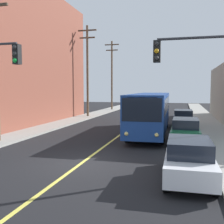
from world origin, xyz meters
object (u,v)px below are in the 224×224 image
at_px(traffic_signal_right_corner, 201,72).
at_px(utility_pole_mid, 87,67).
at_px(parked_car_white, 189,159).
at_px(utility_pole_far, 112,72).
at_px(city_bus, 151,111).
at_px(parked_car_green, 185,130).
at_px(parked_car_silver, 183,118).

bearing_deg(traffic_signal_right_corner, utility_pole_mid, 122.29).
height_order(parked_car_white, utility_pole_far, utility_pole_far).
bearing_deg(city_bus, parked_car_white, -75.89).
xyz_separation_m(parked_car_white, utility_pole_mid, (-11.95, 21.71, 5.49)).
distance_m(city_bus, utility_pole_mid, 14.91).
bearing_deg(utility_pole_mid, traffic_signal_right_corner, -57.71).
xyz_separation_m(parked_car_white, parked_car_green, (-0.06, 7.60, 0.00)).
xyz_separation_m(parked_car_green, parked_car_silver, (-0.12, 7.81, 0.00)).
xyz_separation_m(utility_pole_far, traffic_signal_right_corner, (12.30, -31.39, -2.07)).
height_order(city_bus, utility_pole_far, utility_pole_far).
height_order(utility_pole_mid, traffic_signal_right_corner, utility_pole_mid).
relative_size(parked_car_white, parked_car_silver, 1.00).
xyz_separation_m(parked_car_silver, traffic_signal_right_corner, (0.66, -13.35, 3.46)).
bearing_deg(traffic_signal_right_corner, parked_car_white, -102.96).
bearing_deg(city_bus, traffic_signal_right_corner, -70.03).
relative_size(parked_car_green, utility_pole_mid, 0.39).
height_order(city_bus, parked_car_silver, city_bus).
bearing_deg(utility_pole_far, city_bus, -68.05).
distance_m(parked_car_green, utility_pole_mid, 19.25).
height_order(city_bus, traffic_signal_right_corner, traffic_signal_right_corner).
height_order(parked_car_silver, utility_pole_mid, utility_pole_mid).
height_order(utility_pole_far, traffic_signal_right_corner, utility_pole_far).
bearing_deg(city_bus, utility_pole_mid, 130.40).
relative_size(parked_car_white, utility_pole_mid, 0.39).
xyz_separation_m(city_bus, utility_pole_mid, (-9.21, 10.82, 4.51)).
bearing_deg(parked_car_silver, parked_car_white, -89.31).
distance_m(parked_car_white, traffic_signal_right_corner, 4.05).
distance_m(parked_car_white, utility_pole_far, 35.90).
height_order(parked_car_white, traffic_signal_right_corner, traffic_signal_right_corner).
distance_m(city_bus, utility_pole_far, 24.74).
bearing_deg(traffic_signal_right_corner, parked_car_green, 95.53).
relative_size(parked_car_green, utility_pole_far, 0.39).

